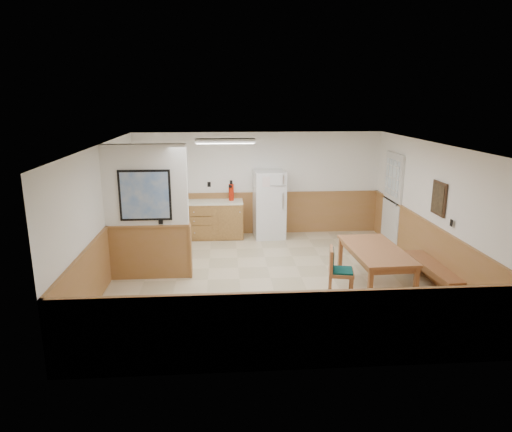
{
  "coord_description": "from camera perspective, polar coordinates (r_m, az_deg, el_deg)",
  "views": [
    {
      "loc": [
        -0.85,
        -7.97,
        3.28
      ],
      "look_at": [
        -0.24,
        0.4,
        1.11
      ],
      "focal_mm": 32.0,
      "sensor_mm": 36.0,
      "label": 1
    }
  ],
  "objects": [
    {
      "name": "ground",
      "position": [
        8.66,
        1.82,
        -7.75
      ],
      "size": [
        6.0,
        6.0,
        0.0
      ],
      "primitive_type": "plane",
      "color": "beige",
      "rests_on": "ground"
    },
    {
      "name": "fire_extinguisher",
      "position": [
        10.91,
        -3.11,
        3.05
      ],
      "size": [
        0.16,
        0.16,
        0.49
      ],
      "rotation": [
        0.0,
        0.0,
        0.35
      ],
      "color": "#B51D09",
      "rests_on": "kitchen_counter"
    },
    {
      "name": "refrigerator",
      "position": [
        10.93,
        1.66,
        1.46
      ],
      "size": [
        0.76,
        0.74,
        1.62
      ],
      "rotation": [
        0.0,
        0.0,
        0.06
      ],
      "color": "white",
      "rests_on": "ground"
    },
    {
      "name": "wainscot_back",
      "position": [
        11.32,
        0.29,
        0.31
      ],
      "size": [
        6.0,
        0.04,
        1.0
      ],
      "primitive_type": "cube",
      "color": "#9F6A3F",
      "rests_on": "ground"
    },
    {
      "name": "ceiling",
      "position": [
        8.05,
        1.96,
        8.96
      ],
      "size": [
        6.0,
        6.0,
        0.02
      ],
      "primitive_type": "cube",
      "color": "silver",
      "rests_on": "back_wall"
    },
    {
      "name": "partition_wall",
      "position": [
        8.53,
        -13.46,
        0.23
      ],
      "size": [
        1.5,
        0.2,
        2.5
      ],
      "color": "white",
      "rests_on": "ground"
    },
    {
      "name": "dining_bench",
      "position": [
        8.64,
        21.29,
        -6.38
      ],
      "size": [
        0.44,
        1.65,
        0.45
      ],
      "rotation": [
        0.0,
        0.0,
        0.05
      ],
      "color": "#A6613C",
      "rests_on": "ground"
    },
    {
      "name": "wainscot_right",
      "position": [
        9.26,
        20.55,
        -3.89
      ],
      "size": [
        0.04,
        6.0,
        1.0
      ],
      "primitive_type": "cube",
      "color": "#9F6A3F",
      "rests_on": "ground"
    },
    {
      "name": "wall_painting",
      "position": [
        8.74,
        21.87,
        2.05
      ],
      "size": [
        0.04,
        0.5,
        0.6
      ],
      "color": "#382516",
      "rests_on": "right_wall"
    },
    {
      "name": "kitchen_window",
      "position": [
        11.15,
        -10.57,
        5.35
      ],
      "size": [
        0.8,
        0.04,
        1.0
      ],
      "color": "silver",
      "rests_on": "back_wall"
    },
    {
      "name": "right_wall",
      "position": [
        9.08,
        21.08,
        0.61
      ],
      "size": [
        0.02,
        6.0,
        2.5
      ],
      "primitive_type": "cube",
      "color": "white",
      "rests_on": "ground"
    },
    {
      "name": "back_wall",
      "position": [
        11.18,
        0.29,
        4.07
      ],
      "size": [
        6.0,
        0.02,
        2.5
      ],
      "primitive_type": "cube",
      "color": "white",
      "rests_on": "ground"
    },
    {
      "name": "kitchen_counter",
      "position": [
        11.02,
        -5.86,
        -0.38
      ],
      "size": [
        2.2,
        0.61,
        1.0
      ],
      "color": "#A07239",
      "rests_on": "ground"
    },
    {
      "name": "exterior_door",
      "position": [
        10.81,
        16.63,
        2.01
      ],
      "size": [
        0.07,
        1.02,
        2.15
      ],
      "color": "silver",
      "rests_on": "ground"
    },
    {
      "name": "fluorescent_fixture",
      "position": [
        9.3,
        -3.87,
        9.35
      ],
      "size": [
        1.2,
        0.3,
        0.09
      ],
      "color": "silver",
      "rests_on": "ceiling"
    },
    {
      "name": "left_wall",
      "position": [
        8.5,
        -18.67,
        -0.07
      ],
      "size": [
        0.02,
        6.0,
        2.5
      ],
      "primitive_type": "cube",
      "color": "white",
      "rests_on": "ground"
    },
    {
      "name": "dining_chair",
      "position": [
        7.86,
        10.01,
        -6.46
      ],
      "size": [
        0.63,
        0.49,
        0.85
      ],
      "rotation": [
        0.0,
        0.0,
        -0.2
      ],
      "color": "#A6613C",
      "rests_on": "ground"
    },
    {
      "name": "soap_bottle",
      "position": [
        11.03,
        -11.57,
        2.28
      ],
      "size": [
        0.08,
        0.08,
        0.19
      ],
      "primitive_type": "cylinder",
      "rotation": [
        0.0,
        0.0,
        -0.36
      ],
      "color": "green",
      "rests_on": "kitchen_counter"
    },
    {
      "name": "dining_table",
      "position": [
        8.22,
        14.73,
        -4.58
      ],
      "size": [
        0.94,
        1.78,
        0.75
      ],
      "rotation": [
        0.0,
        0.0,
        0.04
      ],
      "color": "#A6613C",
      "rests_on": "ground"
    },
    {
      "name": "wainscot_left",
      "position": [
        8.7,
        -18.14,
        -4.86
      ],
      "size": [
        0.04,
        6.0,
        1.0
      ],
      "primitive_type": "cube",
      "color": "#9F6A3F",
      "rests_on": "ground"
    }
  ]
}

